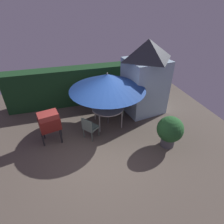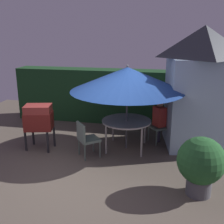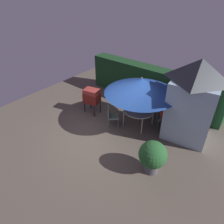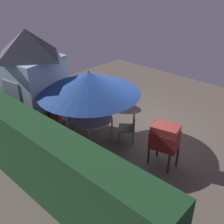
# 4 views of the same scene
# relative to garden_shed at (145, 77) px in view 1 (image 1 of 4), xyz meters

# --- Properties ---
(ground_plane) EXTENTS (11.00, 11.00, 0.00)m
(ground_plane) POSITION_rel_garden_shed_xyz_m (-2.47, -1.96, -1.62)
(ground_plane) COLOR brown
(hedge_backdrop) EXTENTS (7.01, 0.75, 1.79)m
(hedge_backdrop) POSITION_rel_garden_shed_xyz_m (-2.47, 1.54, -0.73)
(hedge_backdrop) COLOR #193D1E
(hedge_backdrop) RESTS_ON ground
(garden_shed) EXTENTS (1.95, 1.84, 3.18)m
(garden_shed) POSITION_rel_garden_shed_xyz_m (0.00, 0.00, 0.00)
(garden_shed) COLOR #9EBCD1
(garden_shed) RESTS_ON ground
(patio_table) EXTENTS (1.29, 1.29, 0.79)m
(patio_table) POSITION_rel_garden_shed_xyz_m (-1.84, -0.65, -0.89)
(patio_table) COLOR #B2ADA3
(patio_table) RESTS_ON ground
(patio_umbrella) EXTENTS (2.89, 2.89, 2.23)m
(patio_umbrella) POSITION_rel_garden_shed_xyz_m (-1.84, -0.65, 0.25)
(patio_umbrella) COLOR #4C4C51
(patio_umbrella) RESTS_ON ground
(bbq_grill) EXTENTS (0.80, 0.65, 1.20)m
(bbq_grill) POSITION_rel_garden_shed_xyz_m (-4.08, -1.13, -0.77)
(bbq_grill) COLOR maroon
(bbq_grill) RESTS_ON ground
(chair_near_shed) EXTENTS (0.65, 0.65, 0.90)m
(chair_near_shed) POSITION_rel_garden_shed_xyz_m (-0.95, 0.01, -1.10)
(chair_near_shed) COLOR slate
(chair_near_shed) RESTS_ON ground
(chair_far_side) EXTENTS (0.65, 0.65, 0.90)m
(chair_far_side) POSITION_rel_garden_shed_xyz_m (-2.74, -1.38, -1.10)
(chair_far_side) COLOR slate
(chair_far_side) RESTS_ON ground
(potted_plant_by_shed) EXTENTS (0.91, 0.91, 1.17)m
(potted_plant_by_shed) POSITION_rel_garden_shed_xyz_m (-0.14, -2.52, -0.96)
(potted_plant_by_shed) COLOR #4C4C51
(potted_plant_by_shed) RESTS_ON ground
(person_in_red) EXTENTS (0.39, 0.42, 1.26)m
(person_in_red) POSITION_rel_garden_shed_xyz_m (-1.02, -0.04, -0.84)
(person_in_red) COLOR #CC3D33
(person_in_red) RESTS_ON ground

